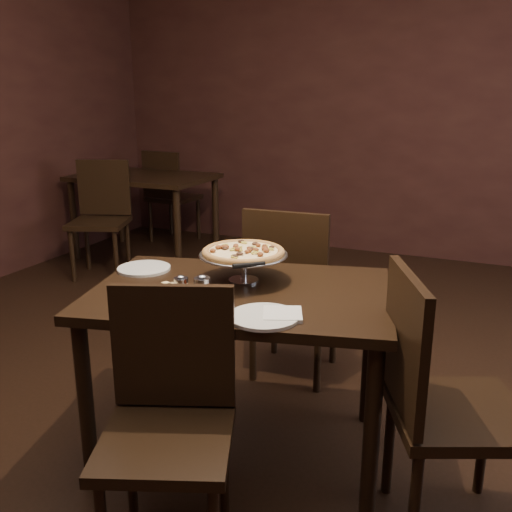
% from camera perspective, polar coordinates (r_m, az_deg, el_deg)
% --- Properties ---
extents(room, '(6.04, 7.04, 2.84)m').
position_cam_1_polar(room, '(2.38, 0.50, 11.86)').
color(room, black).
rests_on(room, ground).
extents(dining_table, '(1.40, 1.10, 0.78)m').
position_cam_1_polar(dining_table, '(2.44, -1.55, -5.63)').
color(dining_table, black).
rests_on(dining_table, ground).
extents(background_table, '(1.29, 0.86, 0.81)m').
position_cam_1_polar(background_table, '(5.67, -11.12, 6.89)').
color(background_table, black).
rests_on(background_table, ground).
extents(pizza_stand, '(0.39, 0.39, 0.16)m').
position_cam_1_polar(pizza_stand, '(2.47, -1.27, 0.37)').
color(pizza_stand, '#BBBBC3').
rests_on(pizza_stand, dining_table).
extents(parmesan_shaker, '(0.06, 0.06, 0.10)m').
position_cam_1_polar(parmesan_shaker, '(2.30, -7.50, -3.18)').
color(parmesan_shaker, beige).
rests_on(parmesan_shaker, dining_table).
extents(pepper_flake_shaker, '(0.07, 0.07, 0.11)m').
position_cam_1_polar(pepper_flake_shaker, '(2.25, -5.39, -3.34)').
color(pepper_flake_shaker, maroon).
rests_on(pepper_flake_shaker, dining_table).
extents(packet_caddy, '(0.09, 0.09, 0.07)m').
position_cam_1_polar(packet_caddy, '(2.29, -8.57, -3.70)').
color(packet_caddy, black).
rests_on(packet_caddy, dining_table).
extents(napkin_stack, '(0.19, 0.19, 0.02)m').
position_cam_1_polar(napkin_stack, '(2.12, 2.67, -5.85)').
color(napkin_stack, silver).
rests_on(napkin_stack, dining_table).
extents(plate_left, '(0.25, 0.25, 0.01)m').
position_cam_1_polar(plate_left, '(2.72, -11.14, -1.23)').
color(plate_left, silver).
rests_on(plate_left, dining_table).
extents(plate_near, '(0.26, 0.26, 0.01)m').
position_cam_1_polar(plate_near, '(2.10, 0.79, -6.10)').
color(plate_near, silver).
rests_on(plate_near, dining_table).
extents(serving_spatula, '(0.18, 0.18, 0.03)m').
position_cam_1_polar(serving_spatula, '(2.30, -0.72, -0.96)').
color(serving_spatula, '#BBBBC3').
rests_on(serving_spatula, pizza_stand).
extents(chair_far, '(0.49, 0.49, 0.99)m').
position_cam_1_polar(chair_far, '(3.15, 3.56, -3.16)').
color(chair_far, black).
rests_on(chair_far, ground).
extents(chair_near, '(0.57, 0.57, 0.94)m').
position_cam_1_polar(chair_near, '(2.06, -8.68, -15.31)').
color(chair_near, black).
rests_on(chair_near, ground).
extents(chair_side, '(0.61, 0.61, 1.00)m').
position_cam_1_polar(chair_side, '(2.17, 17.72, -13.21)').
color(chair_side, black).
rests_on(chair_side, ground).
extents(bg_chair_far, '(0.50, 0.50, 0.99)m').
position_cam_1_polar(bg_chair_far, '(6.20, -8.67, 6.27)').
color(bg_chair_far, black).
rests_on(bg_chair_far, ground).
extents(bg_chair_near, '(0.60, 0.60, 1.00)m').
position_cam_1_polar(bg_chair_near, '(5.22, -15.22, 4.13)').
color(bg_chair_near, black).
rests_on(bg_chair_near, ground).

